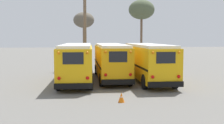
{
  "coord_description": "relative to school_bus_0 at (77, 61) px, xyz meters",
  "views": [
    {
      "loc": [
        -2.68,
        -23.05,
        3.58
      ],
      "look_at": [
        0.0,
        -0.11,
        1.56
      ],
      "focal_mm": 45.0,
      "sensor_mm": 36.0,
      "label": 1
    }
  ],
  "objects": [
    {
      "name": "school_bus_0",
      "position": [
        0.0,
        0.0,
        0.0
      ],
      "size": [
        2.82,
        10.25,
        3.04
      ],
      "color": "#EAAA0F",
      "rests_on": "ground"
    },
    {
      "name": "school_bus_1",
      "position": [
        2.88,
        1.04,
        -0.02
      ],
      "size": [
        2.48,
        9.63,
        3.01
      ],
      "color": "#E5A00C",
      "rests_on": "ground"
    },
    {
      "name": "bare_tree_0",
      "position": [
        0.9,
        19.2,
        4.4
      ],
      "size": [
        3.07,
        3.07,
        7.29
      ],
      "color": "brown",
      "rests_on": "ground"
    },
    {
      "name": "traffic_cone",
      "position": [
        2.49,
        -7.59,
        -1.38
      ],
      "size": [
        0.36,
        0.36,
        0.55
      ],
      "color": "orange",
      "rests_on": "ground"
    },
    {
      "name": "ground_plane",
      "position": [
        2.88,
        0.34,
        -1.65
      ],
      "size": [
        160.0,
        160.0,
        0.0
      ],
      "primitive_type": "plane",
      "color": "#66635E"
    },
    {
      "name": "utility_pole",
      "position": [
        0.87,
        9.98,
        3.1
      ],
      "size": [
        1.8,
        0.36,
        9.3
      ],
      "color": "brown",
      "rests_on": "ground"
    },
    {
      "name": "school_bus_2",
      "position": [
        5.76,
        -0.4,
        0.01
      ],
      "size": [
        2.46,
        9.82,
        3.04
      ],
      "color": "#EAAA0F",
      "rests_on": "ground"
    },
    {
      "name": "bare_tree_1",
      "position": [
        10.04,
        21.25,
        6.23
      ],
      "size": [
        4.09,
        4.09,
        9.5
      ],
      "color": "brown",
      "rests_on": "ground"
    }
  ]
}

